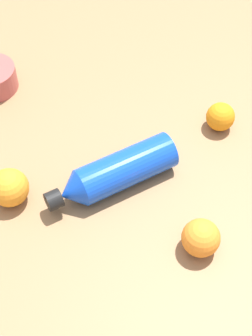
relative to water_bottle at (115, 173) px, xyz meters
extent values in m
plane|color=olive|center=(0.04, -0.02, -0.04)|extent=(2.40, 2.40, 0.00)
cylinder|color=blue|center=(0.02, 0.02, 0.00)|extent=(0.19, 0.19, 0.07)
cone|color=blue|center=(-0.07, -0.06, 0.00)|extent=(0.08, 0.08, 0.07)
cylinder|color=black|center=(-0.09, -0.09, 0.00)|extent=(0.04, 0.04, 0.04)
sphere|color=orange|center=(0.18, -0.10, 0.00)|extent=(0.07, 0.07, 0.07)
sphere|color=orange|center=(0.17, 0.20, -0.01)|extent=(0.06, 0.06, 0.06)
sphere|color=orange|center=(-0.18, -0.08, 0.00)|extent=(0.07, 0.07, 0.07)
camera|label=1|loc=(0.16, -0.54, 0.74)|focal=52.64mm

